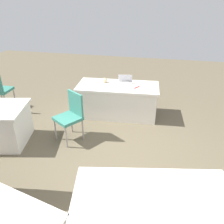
{
  "coord_description": "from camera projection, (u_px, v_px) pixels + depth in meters",
  "views": [
    {
      "loc": [
        -0.55,
        3.09,
        2.6
      ],
      "look_at": [
        0.15,
        -0.07,
        0.9
      ],
      "focal_mm": 36.71,
      "sensor_mm": 36.0,
      "label": 1
    }
  ],
  "objects": [
    {
      "name": "ground_plane",
      "position": [
        119.0,
        160.0,
        3.99
      ],
      "size": [
        14.4,
        14.4,
        0.0
      ],
      "primitive_type": "plane",
      "color": "brown"
    },
    {
      "name": "table_foreground",
      "position": [
        118.0,
        100.0,
        5.34
      ],
      "size": [
        1.89,
        0.96,
        0.73
      ],
      "rotation": [
        0.0,
        0.0,
        0.07
      ],
      "color": "silver",
      "rests_on": "ground"
    },
    {
      "name": "table_mid_right",
      "position": [
        152.0,
        221.0,
        2.52
      ],
      "size": [
        1.84,
        1.17,
        0.73
      ],
      "rotation": [
        0.0,
        0.0,
        0.19
      ],
      "color": "silver",
      "rests_on": "ground"
    },
    {
      "name": "chair_near_front",
      "position": [
        71.0,
        114.0,
        4.36
      ],
      "size": [
        0.61,
        0.61,
        0.95
      ],
      "rotation": [
        0.0,
        0.0,
        -0.59
      ],
      "color": "#9E9993",
      "rests_on": "ground"
    },
    {
      "name": "laptop_silver",
      "position": [
        125.0,
        83.0,
        5.21
      ],
      "size": [
        0.35,
        0.32,
        0.21
      ],
      "rotation": [
        0.0,
        0.0,
        0.11
      ],
      "color": "silver",
      "rests_on": "table_foreground"
    },
    {
      "name": "yarn_ball",
      "position": [
        105.0,
        80.0,
        5.31
      ],
      "size": [
        0.11,
        0.11,
        0.11
      ],
      "primitive_type": "sphere",
      "color": "beige",
      "rests_on": "table_foreground"
    },
    {
      "name": "scissors_red",
      "position": [
        137.0,
        87.0,
        5.05
      ],
      "size": [
        0.13,
        0.17,
        0.01
      ],
      "primitive_type": "cube",
      "rotation": [
        0.0,
        0.0,
        0.96
      ],
      "color": "red",
      "rests_on": "table_foreground"
    }
  ]
}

